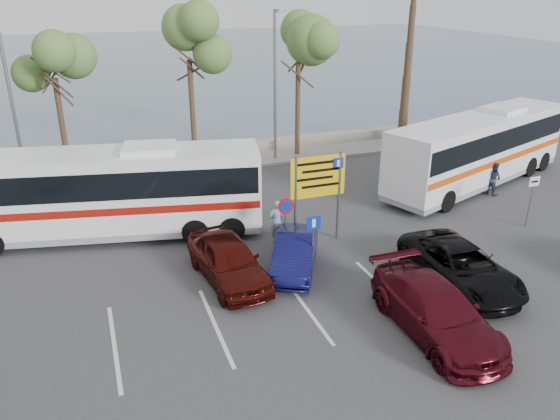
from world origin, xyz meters
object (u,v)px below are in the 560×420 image
object	(u,v)px
car_maroon	(436,311)
suv_black	(460,266)
street_lamp_left	(10,95)
car_blue	(295,253)
direction_sign	(318,183)
coach_bus_right	(478,151)
pedestrian_near	(277,221)
street_lamp_right	(276,79)
pedestrian_far	(493,178)
coach_bus_left	(107,196)
car_red	(228,260)

from	to	relation	value
car_maroon	suv_black	xyz separation A→B (m)	(2.40, 2.05, -0.05)
street_lamp_left	car_blue	xyz separation A→B (m)	(9.40, -12.09, -3.96)
suv_black	direction_sign	bearing A→B (deg)	126.04
direction_sign	coach_bus_right	bearing A→B (deg)	18.12
direction_sign	coach_bus_right	xyz separation A→B (m)	(10.09, 3.30, -0.72)
direction_sign	car_blue	world-z (taller)	direction_sign
street_lamp_left	car_maroon	xyz separation A→B (m)	(11.80, -17.02, -3.87)
coach_bus_right	suv_black	bearing A→B (deg)	-130.95
direction_sign	car_maroon	world-z (taller)	direction_sign
coach_bus_right	car_maroon	world-z (taller)	coach_bus_right
car_maroon	pedestrian_near	world-z (taller)	pedestrian_near
street_lamp_right	car_maroon	distance (m)	17.49
street_lamp_right	pedestrian_far	xyz separation A→B (m)	(8.00, -8.43, -3.81)
street_lamp_right	suv_black	size ratio (longest dim) A/B	1.62
suv_black	pedestrian_near	distance (m)	6.99
street_lamp_left	direction_sign	xyz separation A→B (m)	(11.00, -10.32, -2.17)
direction_sign	suv_black	bearing A→B (deg)	-55.47
direction_sign	car_blue	distance (m)	2.98
coach_bus_right	street_lamp_right	bearing A→B (deg)	139.08
street_lamp_right	car_blue	distance (m)	13.22
direction_sign	coach_bus_left	world-z (taller)	coach_bus_left
direction_sign	pedestrian_near	bearing A→B (deg)	157.97
suv_black	pedestrian_near	size ratio (longest dim) A/B	2.88
pedestrian_near	car_maroon	bearing A→B (deg)	109.40
car_blue	pedestrian_far	size ratio (longest dim) A/B	2.48
coach_bus_left	coach_bus_right	distance (m)	17.60
car_blue	car_maroon	distance (m)	5.48
coach_bus_left	pedestrian_near	size ratio (longest dim) A/B	7.06
street_lamp_right	coach_bus_right	xyz separation A→B (m)	(8.10, -7.02, -2.89)
pedestrian_far	coach_bus_left	bearing A→B (deg)	74.89
pedestrian_near	coach_bus_right	bearing A→B (deg)	-164.41
street_lamp_left	pedestrian_far	world-z (taller)	street_lamp_left
direction_sign	car_red	size ratio (longest dim) A/B	0.81
street_lamp_left	car_red	size ratio (longest dim) A/B	1.80
coach_bus_left	pedestrian_far	xyz separation A→B (m)	(17.50, -1.41, -0.93)
car_maroon	pedestrian_far	bearing A→B (deg)	43.68
car_red	car_maroon	bearing A→B (deg)	-52.68
coach_bus_right	pedestrian_far	world-z (taller)	coach_bus_right
car_red	coach_bus_left	bearing A→B (deg)	118.48
coach_bus_left	car_maroon	bearing A→B (deg)	-50.31
street_lamp_left	street_lamp_right	distance (m)	13.00
street_lamp_left	street_lamp_right	bearing A→B (deg)	0.00
car_red	suv_black	xyz separation A→B (m)	(7.20, -2.95, -0.07)
street_lamp_right	pedestrian_near	distance (m)	10.98
street_lamp_left	coach_bus_right	size ratio (longest dim) A/B	0.67
direction_sign	suv_black	xyz separation A→B (m)	(3.20, -4.64, -1.74)
street_lamp_right	suv_black	world-z (taller)	street_lamp_right
car_maroon	pedestrian_near	bearing A→B (deg)	107.74
street_lamp_right	car_red	xyz separation A→B (m)	(-6.00, -12.02, -3.84)
coach_bus_left	car_red	xyz separation A→B (m)	(3.50, -5.00, -0.96)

